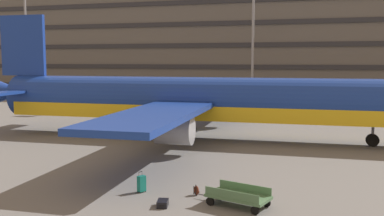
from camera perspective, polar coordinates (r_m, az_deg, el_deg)
The scene contains 8 objects.
ground_plane at distance 35.72m, azimuth 0.50°, elevation -3.59°, with size 600.00×600.00×0.00m, color slate.
terminal_structure at distance 79.13m, azimuth 9.19°, elevation 7.92°, with size 159.06×21.55×17.00m.
airliner at distance 33.87m, azimuth 0.71°, elevation 0.90°, with size 38.30×30.99×9.92m.
light_mast_far_left at distance 76.76m, azimuth -20.94°, elevation 9.95°, with size 1.80×0.50×19.86m.
suitcase_purple at distance 18.74m, azimuth -3.86°, elevation -12.35°, with size 0.56×0.75×0.28m.
suitcase_teal at distance 20.65m, azimuth -6.62°, elevation -9.80°, with size 0.39×0.44×0.97m.
backpack_navy at distance 20.15m, azimuth 0.60°, elevation -10.76°, with size 0.35×0.34×0.50m.
baggage_cart at distance 18.76m, azimuth 6.06°, elevation -11.42°, with size 3.35×2.02×0.82m.
Camera 1 is at (9.33, -33.93, 6.12)m, focal length 40.73 mm.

